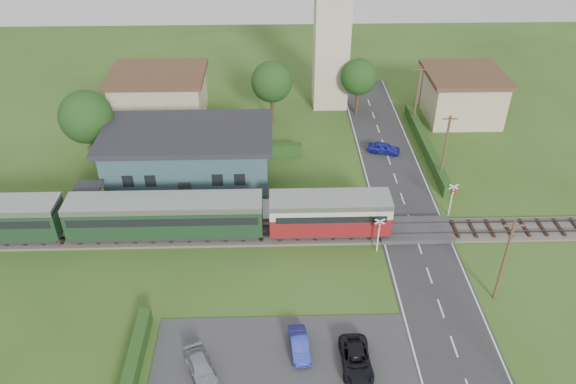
{
  "coord_description": "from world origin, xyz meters",
  "views": [
    {
      "loc": [
        -1.85,
        -35.59,
        29.57
      ],
      "look_at": [
        -0.73,
        4.0,
        2.99
      ],
      "focal_mm": 35.0,
      "sensor_mm": 36.0,
      "label": 1
    }
  ],
  "objects_px": {
    "church_tower": "(332,21)",
    "pedestrian_near": "(283,203)",
    "crossing_signal_near": "(379,230)",
    "car_on_road": "(384,148)",
    "car_park_blue": "(299,345)",
    "car_park_dark": "(356,360)",
    "equipment_hut": "(90,199)",
    "car_park_silver": "(201,368)",
    "house_west": "(160,94)",
    "train": "(127,216)",
    "house_east": "(462,94)",
    "pedestrian_far": "(126,202)",
    "crossing_signal_far": "(452,195)",
    "station_building": "(189,155)"
  },
  "relations": [
    {
      "from": "car_park_blue",
      "to": "car_park_dark",
      "type": "relative_size",
      "value": 0.79
    },
    {
      "from": "car_park_silver",
      "to": "crossing_signal_far",
      "type": "bearing_deg",
      "value": 15.79
    },
    {
      "from": "equipment_hut",
      "to": "church_tower",
      "type": "relative_size",
      "value": 0.14
    },
    {
      "from": "car_park_blue",
      "to": "equipment_hut",
      "type": "bearing_deg",
      "value": 133.1
    },
    {
      "from": "car_park_silver",
      "to": "pedestrian_near",
      "type": "relative_size",
      "value": 1.89
    },
    {
      "from": "pedestrian_near",
      "to": "house_west",
      "type": "bearing_deg",
      "value": -59.77
    },
    {
      "from": "equipment_hut",
      "to": "pedestrian_near",
      "type": "height_order",
      "value": "equipment_hut"
    },
    {
      "from": "equipment_hut",
      "to": "car_park_silver",
      "type": "relative_size",
      "value": 0.72
    },
    {
      "from": "car_on_road",
      "to": "pedestrian_near",
      "type": "bearing_deg",
      "value": 151.5
    },
    {
      "from": "equipment_hut",
      "to": "house_east",
      "type": "xyz_separation_m",
      "value": [
        38.0,
        18.8,
        1.05
      ]
    },
    {
      "from": "pedestrian_far",
      "to": "crossing_signal_far",
      "type": "bearing_deg",
      "value": -88.16
    },
    {
      "from": "house_east",
      "to": "car_park_dark",
      "type": "relative_size",
      "value": 2.15
    },
    {
      "from": "car_park_blue",
      "to": "pedestrian_far",
      "type": "relative_size",
      "value": 2.12
    },
    {
      "from": "house_east",
      "to": "car_park_blue",
      "type": "relative_size",
      "value": 2.72
    },
    {
      "from": "church_tower",
      "to": "pedestrian_near",
      "type": "distance_m",
      "value": 25.64
    },
    {
      "from": "house_west",
      "to": "car_park_silver",
      "type": "distance_m",
      "value": 38.24
    },
    {
      "from": "crossing_signal_near",
      "to": "car_park_blue",
      "type": "distance_m",
      "value": 12.3
    },
    {
      "from": "equipment_hut",
      "to": "crossing_signal_far",
      "type": "bearing_deg",
      "value": -1.46
    },
    {
      "from": "car_park_dark",
      "to": "car_park_silver",
      "type": "bearing_deg",
      "value": -178.58
    },
    {
      "from": "crossing_signal_near",
      "to": "car_park_blue",
      "type": "relative_size",
      "value": 1.01
    },
    {
      "from": "car_on_road",
      "to": "pedestrian_far",
      "type": "xyz_separation_m",
      "value": [
        -24.72,
        -10.17,
        0.59
      ]
    },
    {
      "from": "crossing_signal_near",
      "to": "car_park_dark",
      "type": "relative_size",
      "value": 0.8
    },
    {
      "from": "church_tower",
      "to": "car_park_dark",
      "type": "relative_size",
      "value": 4.3
    },
    {
      "from": "crossing_signal_near",
      "to": "train",
      "type": "bearing_deg",
      "value": 173.3
    },
    {
      "from": "car_park_blue",
      "to": "pedestrian_near",
      "type": "bearing_deg",
      "value": 87.81
    },
    {
      "from": "church_tower",
      "to": "house_west",
      "type": "relative_size",
      "value": 1.63
    },
    {
      "from": "pedestrian_far",
      "to": "church_tower",
      "type": "bearing_deg",
      "value": -37.74
    },
    {
      "from": "car_park_silver",
      "to": "pedestrian_near",
      "type": "height_order",
      "value": "pedestrian_near"
    },
    {
      "from": "car_park_blue",
      "to": "car_on_road",
      "type": "bearing_deg",
      "value": 63.83
    },
    {
      "from": "church_tower",
      "to": "house_west",
      "type": "height_order",
      "value": "church_tower"
    },
    {
      "from": "station_building",
      "to": "train",
      "type": "distance_m",
      "value": 9.9
    },
    {
      "from": "car_on_road",
      "to": "car_park_silver",
      "type": "height_order",
      "value": "car_on_road"
    },
    {
      "from": "church_tower",
      "to": "car_park_silver",
      "type": "bearing_deg",
      "value": -106.2
    },
    {
      "from": "crossing_signal_near",
      "to": "car_park_dark",
      "type": "xyz_separation_m",
      "value": [
        -3.22,
        -11.5,
        -1.49
      ]
    },
    {
      "from": "equipment_hut",
      "to": "car_park_blue",
      "type": "xyz_separation_m",
      "value": [
        17.61,
        -15.74,
        -1.13
      ]
    },
    {
      "from": "station_building",
      "to": "church_tower",
      "type": "height_order",
      "value": "church_tower"
    },
    {
      "from": "pedestrian_near",
      "to": "station_building",
      "type": "bearing_deg",
      "value": -39.4
    },
    {
      "from": "crossing_signal_near",
      "to": "crossing_signal_far",
      "type": "bearing_deg",
      "value": 33.69
    },
    {
      "from": "car_park_silver",
      "to": "house_west",
      "type": "bearing_deg",
      "value": 78.97
    },
    {
      "from": "crossing_signal_near",
      "to": "car_on_road",
      "type": "xyz_separation_m",
      "value": [
        3.26,
        15.97,
        -1.52
      ]
    },
    {
      "from": "equipment_hut",
      "to": "pedestrian_near",
      "type": "bearing_deg",
      "value": -1.56
    },
    {
      "from": "train",
      "to": "house_west",
      "type": "height_order",
      "value": "house_west"
    },
    {
      "from": "train",
      "to": "church_tower",
      "type": "relative_size",
      "value": 2.45
    },
    {
      "from": "church_tower",
      "to": "pedestrian_near",
      "type": "bearing_deg",
      "value": -104.86
    },
    {
      "from": "pedestrian_near",
      "to": "equipment_hut",
      "type": "bearing_deg",
      "value": -5.65
    },
    {
      "from": "church_tower",
      "to": "pedestrian_near",
      "type": "relative_size",
      "value": 9.41
    },
    {
      "from": "equipment_hut",
      "to": "crossing_signal_far",
      "type": "xyz_separation_m",
      "value": [
        31.6,
        -0.81,
        0.39
      ]
    },
    {
      "from": "car_park_blue",
      "to": "pedestrian_near",
      "type": "xyz_separation_m",
      "value": [
        -0.78,
        15.28,
        0.77
      ]
    },
    {
      "from": "church_tower",
      "to": "car_park_silver",
      "type": "xyz_separation_m",
      "value": [
        -11.7,
        -40.27,
        -9.63
      ]
    },
    {
      "from": "crossing_signal_near",
      "to": "car_on_road",
      "type": "distance_m",
      "value": 16.37
    }
  ]
}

